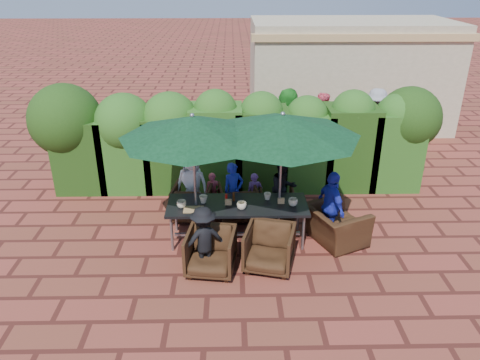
{
  "coord_description": "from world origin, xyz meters",
  "views": [
    {
      "loc": [
        -0.16,
        -7.53,
        4.7
      ],
      "look_at": [
        -0.0,
        0.4,
        1.04
      ],
      "focal_mm": 35.0,
      "sensor_mm": 36.0,
      "label": 1
    }
  ],
  "objects_px": {
    "dining_table": "(237,208)",
    "chair_far_mid": "(238,200)",
    "chair_near_right": "(269,246)",
    "chair_near_left": "(211,250)",
    "chair_end_right": "(336,220)",
    "chair_far_left": "(193,200)",
    "umbrella_left": "(193,127)",
    "umbrella_right": "(282,126)",
    "chair_far_right": "(276,201)"
  },
  "relations": [
    {
      "from": "umbrella_left",
      "to": "chair_far_mid",
      "type": "xyz_separation_m",
      "value": [
        0.78,
        0.86,
        -1.83
      ]
    },
    {
      "from": "chair_near_left",
      "to": "chair_end_right",
      "type": "xyz_separation_m",
      "value": [
        2.28,
        0.89,
        0.05
      ]
    },
    {
      "from": "umbrella_left",
      "to": "chair_far_right",
      "type": "xyz_separation_m",
      "value": [
        1.55,
        0.88,
        -1.86
      ]
    },
    {
      "from": "umbrella_left",
      "to": "chair_end_right",
      "type": "height_order",
      "value": "umbrella_left"
    },
    {
      "from": "umbrella_left",
      "to": "chair_far_right",
      "type": "height_order",
      "value": "umbrella_left"
    },
    {
      "from": "chair_far_mid",
      "to": "chair_end_right",
      "type": "bearing_deg",
      "value": 144.11
    },
    {
      "from": "umbrella_right",
      "to": "chair_near_right",
      "type": "xyz_separation_m",
      "value": [
        -0.24,
        -0.94,
        -1.81
      ]
    },
    {
      "from": "umbrella_right",
      "to": "chair_near_right",
      "type": "bearing_deg",
      "value": -104.63
    },
    {
      "from": "dining_table",
      "to": "chair_far_left",
      "type": "relative_size",
      "value": 3.24
    },
    {
      "from": "umbrella_left",
      "to": "umbrella_right",
      "type": "height_order",
      "value": "same"
    },
    {
      "from": "chair_far_left",
      "to": "umbrella_left",
      "type": "bearing_deg",
      "value": 107.0
    },
    {
      "from": "chair_far_mid",
      "to": "chair_near_right",
      "type": "distance_m",
      "value": 1.82
    },
    {
      "from": "chair_near_right",
      "to": "chair_end_right",
      "type": "distance_m",
      "value": 1.52
    },
    {
      "from": "umbrella_left",
      "to": "chair_far_mid",
      "type": "bearing_deg",
      "value": 48.02
    },
    {
      "from": "chair_far_right",
      "to": "chair_near_left",
      "type": "distance_m",
      "value": 2.24
    },
    {
      "from": "umbrella_left",
      "to": "chair_near_left",
      "type": "distance_m",
      "value": 2.07
    },
    {
      "from": "dining_table",
      "to": "chair_near_left",
      "type": "bearing_deg",
      "value": -115.33
    },
    {
      "from": "umbrella_right",
      "to": "chair_end_right",
      "type": "height_order",
      "value": "umbrella_right"
    },
    {
      "from": "chair_near_left",
      "to": "chair_near_right",
      "type": "xyz_separation_m",
      "value": [
        0.98,
        0.09,
        0.0
      ]
    },
    {
      "from": "dining_table",
      "to": "chair_far_mid",
      "type": "bearing_deg",
      "value": 88.15
    },
    {
      "from": "chair_far_mid",
      "to": "chair_end_right",
      "type": "xyz_separation_m",
      "value": [
        1.79,
        -0.94,
        0.07
      ]
    },
    {
      "from": "chair_near_left",
      "to": "chair_end_right",
      "type": "height_order",
      "value": "chair_end_right"
    },
    {
      "from": "umbrella_left",
      "to": "chair_near_right",
      "type": "distance_m",
      "value": 2.38
    },
    {
      "from": "umbrella_right",
      "to": "umbrella_left",
      "type": "bearing_deg",
      "value": -177.93
    },
    {
      "from": "dining_table",
      "to": "chair_end_right",
      "type": "bearing_deg",
      "value": -2.42
    },
    {
      "from": "chair_far_mid",
      "to": "chair_near_left",
      "type": "distance_m",
      "value": 1.9
    },
    {
      "from": "dining_table",
      "to": "chair_end_right",
      "type": "height_order",
      "value": "chair_end_right"
    },
    {
      "from": "chair_far_left",
      "to": "chair_near_right",
      "type": "height_order",
      "value": "chair_near_right"
    },
    {
      "from": "chair_near_right",
      "to": "chair_near_left",
      "type": "bearing_deg",
      "value": -160.69
    },
    {
      "from": "umbrella_left",
      "to": "umbrella_right",
      "type": "xyz_separation_m",
      "value": [
        1.52,
        0.05,
        0.0
      ]
    },
    {
      "from": "chair_far_left",
      "to": "umbrella_right",
      "type": "bearing_deg",
      "value": 161.77
    },
    {
      "from": "chair_far_right",
      "to": "chair_near_right",
      "type": "distance_m",
      "value": 1.79
    },
    {
      "from": "chair_far_left",
      "to": "chair_far_mid",
      "type": "height_order",
      "value": "chair_far_left"
    },
    {
      "from": "chair_far_right",
      "to": "chair_end_right",
      "type": "distance_m",
      "value": 1.4
    },
    {
      "from": "umbrella_left",
      "to": "chair_far_right",
      "type": "bearing_deg",
      "value": 29.59
    },
    {
      "from": "dining_table",
      "to": "chair_near_left",
      "type": "distance_m",
      "value": 1.11
    },
    {
      "from": "dining_table",
      "to": "umbrella_right",
      "type": "relative_size",
      "value": 0.93
    },
    {
      "from": "chair_far_right",
      "to": "chair_end_right",
      "type": "bearing_deg",
      "value": 136.59
    },
    {
      "from": "chair_far_left",
      "to": "chair_near_left",
      "type": "relative_size",
      "value": 0.97
    },
    {
      "from": "chair_near_left",
      "to": "chair_far_left",
      "type": "bearing_deg",
      "value": 111.11
    },
    {
      "from": "umbrella_right",
      "to": "chair_end_right",
      "type": "xyz_separation_m",
      "value": [
        1.05,
        -0.13,
        -1.76
      ]
    },
    {
      "from": "umbrella_left",
      "to": "chair_far_left",
      "type": "distance_m",
      "value": 2.02
    },
    {
      "from": "chair_far_mid",
      "to": "umbrella_right",
      "type": "bearing_deg",
      "value": 124.29
    },
    {
      "from": "dining_table",
      "to": "chair_far_left",
      "type": "height_order",
      "value": "chair_far_left"
    },
    {
      "from": "chair_far_right",
      "to": "umbrella_left",
      "type": "bearing_deg",
      "value": 29.54
    },
    {
      "from": "chair_near_right",
      "to": "chair_far_mid",
      "type": "bearing_deg",
      "value": 120.15
    },
    {
      "from": "chair_far_mid",
      "to": "chair_near_right",
      "type": "relative_size",
      "value": 0.94
    },
    {
      "from": "dining_table",
      "to": "chair_far_mid",
      "type": "height_order",
      "value": "chair_far_mid"
    },
    {
      "from": "umbrella_right",
      "to": "chair_far_right",
      "type": "height_order",
      "value": "umbrella_right"
    },
    {
      "from": "dining_table",
      "to": "chair_near_left",
      "type": "height_order",
      "value": "chair_near_left"
    }
  ]
}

